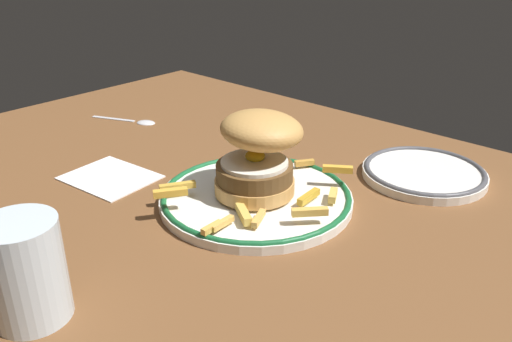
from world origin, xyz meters
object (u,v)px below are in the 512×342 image
dinner_plate (256,197)px  spoon (139,120)px  burger (258,152)px  napkin (110,177)px  water_glass (27,278)px  side_plate (424,172)px

dinner_plate → spoon: (-37.78, 8.81, -0.48)cm
burger → napkin: bearing=-155.5°
water_glass → side_plate: size_ratio=0.57×
water_glass → side_plate: (13.36, 52.89, -3.46)cm
burger → water_glass: (-0.14, -31.39, -2.75)cm
dinner_plate → burger: 6.25cm
dinner_plate → napkin: 22.65cm
water_glass → side_plate: bearing=75.8°
dinner_plate → water_glass: bearing=-90.6°
water_glass → side_plate: 54.67cm
burger → napkin: burger is taller
dinner_plate → side_plate: bearing=59.5°
side_plate → dinner_plate: bearing=-120.5°
spoon → napkin: (16.91, -17.59, -0.16)cm
side_plate → napkin: bearing=-137.6°
spoon → napkin: 24.40cm
side_plate → napkin: size_ratio=1.42×
side_plate → burger: bearing=-121.6°
water_glass → napkin: bearing=133.1°
burger → spoon: (-37.61, 8.15, -6.69)cm
burger → spoon: burger is taller
burger → napkin: (-20.70, -9.43, -6.84)cm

